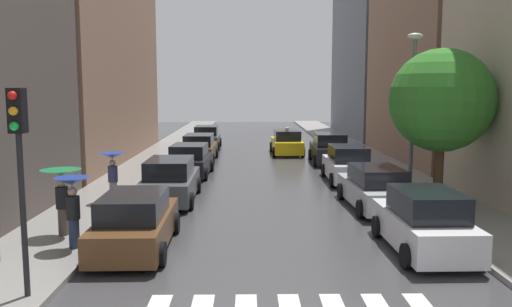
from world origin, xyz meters
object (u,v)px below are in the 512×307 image
object	(u,v)px
pedestrian_foreground	(113,166)
parked_car_left_second	(170,181)
parked_car_right_second	(375,188)
traffic_light_left_corner	(19,146)
parked_car_right_nearest	(424,223)
pedestrian_near_tree	(73,198)
parked_car_right_fourth	(329,149)
street_tree_right	(441,101)
parked_car_right_third	(347,165)
pedestrian_far_side	(61,185)
parked_car_left_fifth	(207,138)
parked_car_left_nearest	(135,223)
taxi_midroad	(287,143)
lamp_post_right	(413,103)
parked_car_left_fourth	(199,149)
parked_car_left_third	(190,161)

from	to	relation	value
pedestrian_foreground	parked_car_left_second	bearing A→B (deg)	38.40
parked_car_right_second	traffic_light_left_corner	size ratio (longest dim) A/B	1.10
parked_car_right_nearest	pedestrian_foreground	xyz separation A→B (m)	(-9.89, 5.79, 0.71)
parked_car_right_nearest	pedestrian_near_tree	xyz separation A→B (m)	(-9.48, 0.02, 0.72)
parked_car_right_second	pedestrian_near_tree	size ratio (longest dim) A/B	2.44
parked_car_right_fourth	street_tree_right	bearing A→B (deg)	-167.18
parked_car_right_third	pedestrian_far_side	xyz separation A→B (m)	(-10.12, -9.47, 0.83)
parked_car_left_fifth	pedestrian_foreground	distance (m)	18.80
parked_car_left_nearest	pedestrian_near_tree	world-z (taller)	pedestrian_near_tree
taxi_midroad	street_tree_right	distance (m)	16.67
parked_car_right_fourth	lamp_post_right	distance (m)	10.87
parked_car_left_nearest	parked_car_right_nearest	distance (m)	7.90
parked_car_right_second	taxi_midroad	bearing A→B (deg)	5.03
parked_car_left_nearest	pedestrian_far_side	size ratio (longest dim) A/B	2.38
parked_car_right_third	parked_car_right_fourth	distance (m)	6.17
parked_car_right_third	lamp_post_right	size ratio (longest dim) A/B	0.68
parked_car_left_fourth	parked_car_right_second	size ratio (longest dim) A/B	0.98
parked_car_left_fourth	parked_car_right_third	world-z (taller)	parked_car_right_third
parked_car_left_third	parked_car_right_third	distance (m)	7.86
parked_car_left_second	parked_car_left_nearest	bearing A→B (deg)	179.26
parked_car_left_third	parked_car_left_fourth	bearing A→B (deg)	2.25
parked_car_left_nearest	pedestrian_foreground	size ratio (longest dim) A/B	2.49
parked_car_left_fifth	parked_car_right_second	bearing A→B (deg)	-158.43
parked_car_left_nearest	pedestrian_foreground	distance (m)	5.86
pedestrian_near_tree	pedestrian_far_side	world-z (taller)	pedestrian_far_side
parked_car_left_nearest	parked_car_right_fourth	distance (m)	18.34
parked_car_left_fifth	parked_car_right_fourth	xyz separation A→B (m)	(7.83, -7.57, 0.05)
parked_car_left_third	parked_car_right_second	world-z (taller)	parked_car_left_third
pedestrian_far_side	pedestrian_near_tree	bearing A→B (deg)	36.32
pedestrian_far_side	street_tree_right	world-z (taller)	street_tree_right
parked_car_left_fourth	parked_car_right_third	size ratio (longest dim) A/B	1.06
pedestrian_foreground	pedestrian_near_tree	distance (m)	5.79
taxi_midroad	traffic_light_left_corner	size ratio (longest dim) A/B	1.09
street_tree_right	parked_car_right_fourth	bearing A→B (deg)	101.44
parked_car_left_second	pedestrian_far_side	xyz separation A→B (m)	(-2.36, -5.30, 0.84)
parked_car_left_fifth	street_tree_right	bearing A→B (deg)	-152.33
parked_car_right_nearest	pedestrian_near_tree	bearing A→B (deg)	88.81
parked_car_left_fourth	street_tree_right	bearing A→B (deg)	-140.24
traffic_light_left_corner	parked_car_right_fourth	bearing A→B (deg)	65.11
pedestrian_near_tree	traffic_light_left_corner	distance (m)	3.77
pedestrian_near_tree	traffic_light_left_corner	bearing A→B (deg)	73.49
parked_car_left_second	pedestrian_near_tree	bearing A→B (deg)	165.65
parked_car_left_nearest	parked_car_left_third	bearing A→B (deg)	-1.79
parked_car_right_second	traffic_light_left_corner	distance (m)	12.88
parked_car_left_nearest	street_tree_right	bearing A→B (deg)	-64.57
parked_car_right_fourth	traffic_light_left_corner	world-z (taller)	traffic_light_left_corner
parked_car_left_fourth	pedestrian_foreground	world-z (taller)	pedestrian_foreground
parked_car_left_second	parked_car_left_fifth	distance (m)	17.91
parked_car_left_second	parked_car_left_fourth	world-z (taller)	parked_car_left_second
parked_car_left_second	traffic_light_left_corner	xyz separation A→B (m)	(-1.53, -9.86, 2.49)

